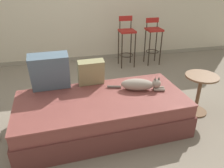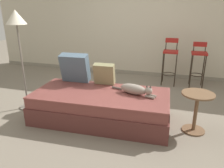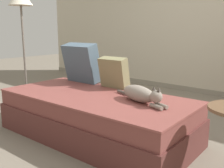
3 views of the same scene
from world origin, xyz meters
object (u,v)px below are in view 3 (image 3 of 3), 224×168
Objects in this scene: couch at (95,115)px; floor_lamp at (21,8)px; throw_pillow_corner at (82,63)px; throw_pillow_middle at (114,72)px; cat at (141,94)px.

floor_lamp is at bearing 178.54° from couch.
couch is 0.84m from throw_pillow_corner.
throw_pillow_corner is 0.52m from throw_pillow_middle.
throw_pillow_corner is 0.70× the size of cat.
cat is at bearing -13.66° from throw_pillow_corner.
couch is 1.28× the size of floor_lamp.
throw_pillow_corner is 1.39× the size of throw_pillow_middle.
couch is at bearing -31.37° from throw_pillow_corner.
cat is at bearing 10.02° from couch.
couch is 0.60m from cat.
throw_pillow_corner is at bearing 166.34° from cat.
throw_pillow_corner is 1.15m from cat.
cat is 0.44× the size of floor_lamp.
floor_lamp reaches higher than throw_pillow_middle.
floor_lamp is (-1.91, -0.06, 0.86)m from cat.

